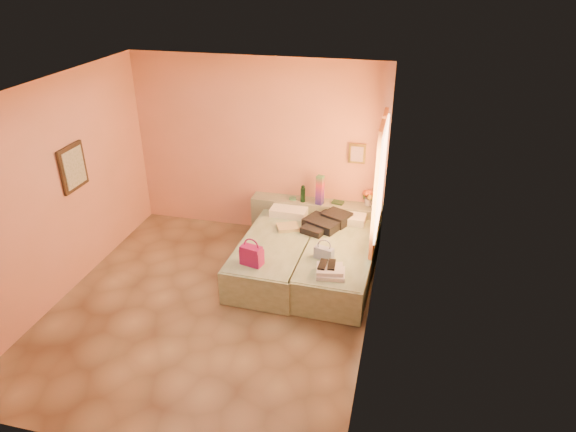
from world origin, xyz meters
name	(u,v)px	position (x,y,z in m)	size (l,w,h in m)	color
ground	(211,306)	(0.00, 0.00, 0.00)	(4.50, 4.50, 0.00)	tan
room_walls	(234,164)	(0.21, 0.57, 1.79)	(4.02, 4.51, 2.81)	#F09C80
headboard_ledge	(316,220)	(0.98, 2.10, 0.33)	(2.05, 0.30, 0.65)	gray
bed_left	(276,255)	(0.60, 1.05, 0.25)	(0.90, 2.00, 0.50)	#A7C49E
bed_right	(338,263)	(1.50, 1.05, 0.25)	(0.90, 2.00, 0.50)	#A7C49E
water_bottle	(303,194)	(0.77, 2.04, 0.78)	(0.07, 0.07, 0.26)	#12321E
rainbow_box	(320,190)	(1.04, 2.03, 0.88)	(0.10, 0.10, 0.47)	#A61461
small_dish	(293,199)	(0.60, 2.09, 0.66)	(0.12, 0.12, 0.03)	#529669
green_book	(338,202)	(1.31, 2.12, 0.66)	(0.17, 0.13, 0.03)	#26482A
flower_vase	(369,196)	(1.77, 2.18, 0.79)	(0.22, 0.22, 0.29)	beige
magenta_handbag	(252,255)	(0.46, 0.36, 0.63)	(0.29, 0.16, 0.27)	#A61461
khaki_garment	(288,227)	(0.69, 1.40, 0.53)	(0.31, 0.25, 0.05)	tan
clothes_pile	(326,223)	(1.22, 1.57, 0.58)	(0.55, 0.55, 0.16)	black
blue_handbag	(324,253)	(1.34, 0.71, 0.58)	(0.25, 0.11, 0.16)	#42629E
towel_stack	(331,272)	(1.50, 0.34, 0.55)	(0.35, 0.30, 0.10)	white
sandal_pair	(327,265)	(1.44, 0.39, 0.61)	(0.18, 0.24, 0.03)	black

